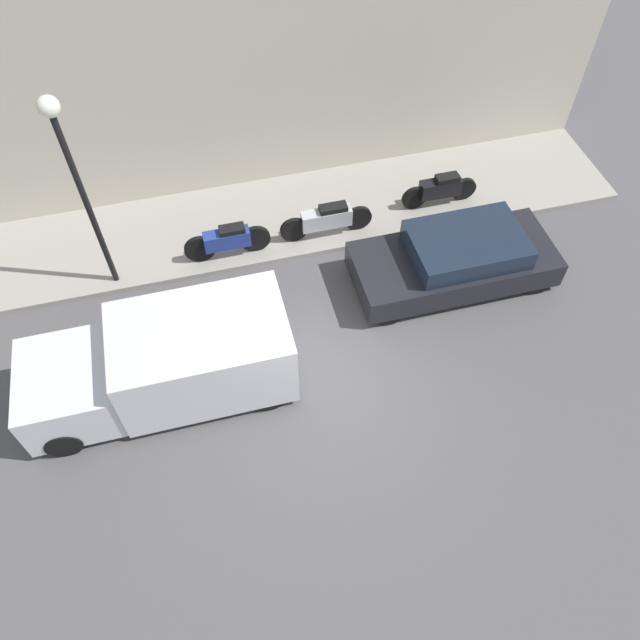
{
  "coord_description": "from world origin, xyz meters",
  "views": [
    {
      "loc": [
        -5.9,
        1.59,
        10.21
      ],
      "look_at": [
        1.19,
        -0.25,
        0.6
      ],
      "focal_mm": 35.0,
      "sensor_mm": 36.0,
      "label": 1
    }
  ],
  "objects_px": {
    "scooter_silver": "(327,219)",
    "streetlamp": "(71,164)",
    "delivery_van": "(163,363)",
    "motorcycle_blue": "(228,240)",
    "motorcycle_black": "(440,189)",
    "parked_car": "(456,259)"
  },
  "relations": [
    {
      "from": "delivery_van",
      "to": "motorcycle_black",
      "type": "relative_size",
      "value": 2.61
    },
    {
      "from": "parked_car",
      "to": "scooter_silver",
      "type": "xyz_separation_m",
      "value": [
        1.87,
        2.32,
        -0.03
      ]
    },
    {
      "from": "scooter_silver",
      "to": "streetlamp",
      "type": "bearing_deg",
      "value": 92.27
    },
    {
      "from": "scooter_silver",
      "to": "streetlamp",
      "type": "relative_size",
      "value": 0.48
    },
    {
      "from": "scooter_silver",
      "to": "motorcycle_black",
      "type": "bearing_deg",
      "value": -83.2
    },
    {
      "from": "parked_car",
      "to": "delivery_van",
      "type": "relative_size",
      "value": 0.89
    },
    {
      "from": "streetlamp",
      "to": "scooter_silver",
      "type": "bearing_deg",
      "value": -87.73
    },
    {
      "from": "delivery_van",
      "to": "motorcycle_black",
      "type": "height_order",
      "value": "delivery_van"
    },
    {
      "from": "motorcycle_blue",
      "to": "parked_car",
      "type": "bearing_deg",
      "value": -111.38
    },
    {
      "from": "motorcycle_black",
      "to": "delivery_van",
      "type": "bearing_deg",
      "value": 117.5
    },
    {
      "from": "motorcycle_black",
      "to": "streetlamp",
      "type": "distance_m",
      "value": 8.01
    },
    {
      "from": "parked_car",
      "to": "motorcycle_blue",
      "type": "relative_size",
      "value": 2.25
    },
    {
      "from": "delivery_van",
      "to": "parked_car",
      "type": "bearing_deg",
      "value": -78.3
    },
    {
      "from": "motorcycle_black",
      "to": "streetlamp",
      "type": "xyz_separation_m",
      "value": [
        -0.52,
        7.55,
        2.63
      ]
    },
    {
      "from": "scooter_silver",
      "to": "motorcycle_black",
      "type": "xyz_separation_m",
      "value": [
        0.34,
        -2.82,
        -0.02
      ]
    },
    {
      "from": "parked_car",
      "to": "streetlamp",
      "type": "relative_size",
      "value": 0.96
    },
    {
      "from": "delivery_van",
      "to": "motorcycle_blue",
      "type": "relative_size",
      "value": 2.53
    },
    {
      "from": "motorcycle_black",
      "to": "streetlamp",
      "type": "relative_size",
      "value": 0.41
    },
    {
      "from": "parked_car",
      "to": "motorcycle_black",
      "type": "distance_m",
      "value": 2.26
    },
    {
      "from": "motorcycle_blue",
      "to": "streetlamp",
      "type": "distance_m",
      "value": 3.6
    },
    {
      "from": "scooter_silver",
      "to": "motorcycle_blue",
      "type": "xyz_separation_m",
      "value": [
        -0.09,
        2.24,
        -0.0
      ]
    },
    {
      "from": "delivery_van",
      "to": "motorcycle_blue",
      "type": "bearing_deg",
      "value": -28.08
    }
  ]
}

